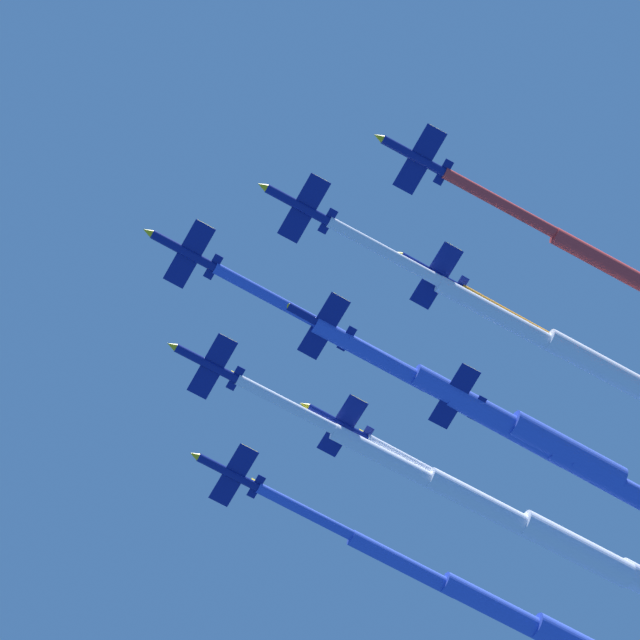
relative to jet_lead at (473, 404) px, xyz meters
The scene contains 6 objects.
jet_lead is the anchor object (origin of this frame).
jet_port_inner 17.72m from the jet_lead, 53.50° to the left, with size 12.13×73.34×3.68m.
jet_starboard_inner 14.22m from the jet_lead, 147.86° to the left, with size 11.61×66.69×3.71m.
jet_port_mid 20.59m from the jet_lead, 96.88° to the left, with size 13.13×70.62×3.76m.
jet_port_outer 29.11m from the jet_lead, 147.94° to the left, with size 12.00×66.54×3.72m.
jet_trail_port 27.44m from the jet_lead, 121.33° to the left, with size 12.02×62.75×3.68m.
Camera 1 is at (59.49, -26.00, 14.34)m, focal length 87.03 mm.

